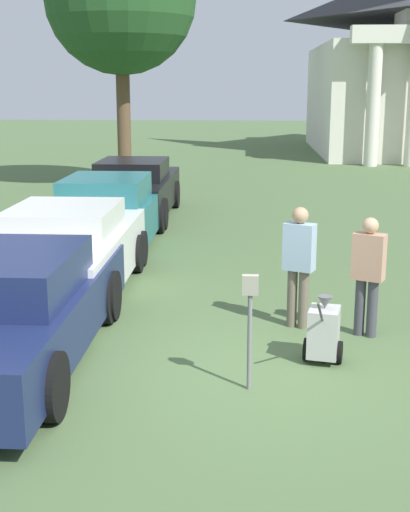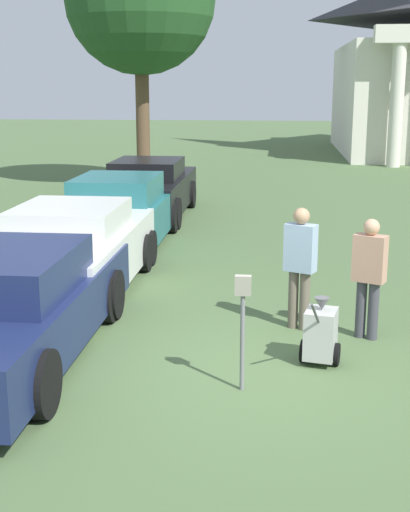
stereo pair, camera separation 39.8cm
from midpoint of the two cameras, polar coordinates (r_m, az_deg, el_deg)
ground_plane at (r=8.57m, az=4.10°, el=-9.42°), size 120.00×120.00×0.00m
parked_car_navy at (r=9.10m, az=-14.22°, el=-3.95°), size 2.06×5.17×1.41m
parked_car_white at (r=11.74m, az=-9.50°, el=0.39°), size 1.98×4.63×1.48m
parked_car_teal at (r=14.99m, az=-6.10°, el=3.35°), size 1.98×4.86×1.51m
parked_car_black at (r=18.36m, az=-3.87°, el=5.33°), size 2.00×4.87×1.49m
parking_meter at (r=7.83m, az=4.49°, el=-4.41°), size 0.18×0.09×1.33m
person_worker at (r=9.90m, az=8.76°, el=-0.39°), size 0.47×0.37×1.72m
person_supervisor at (r=9.71m, az=14.14°, el=-1.23°), size 0.47×0.38×1.64m
equipment_cart at (r=8.87m, az=10.51°, el=-6.13°), size 0.52×1.00×1.00m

